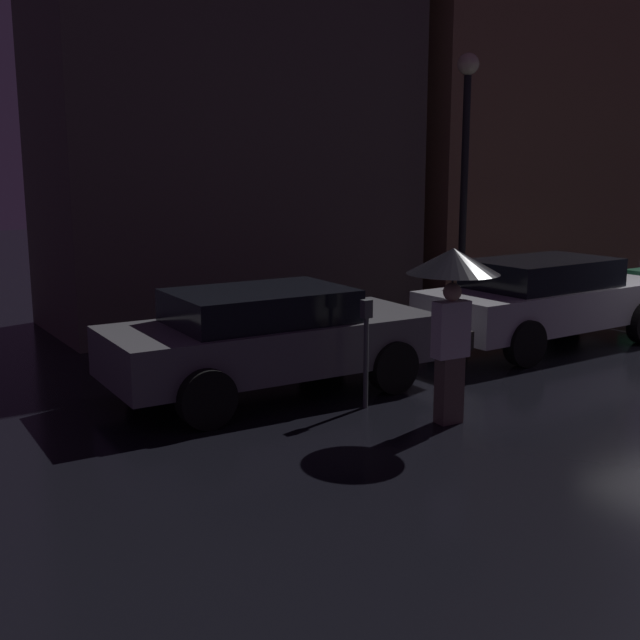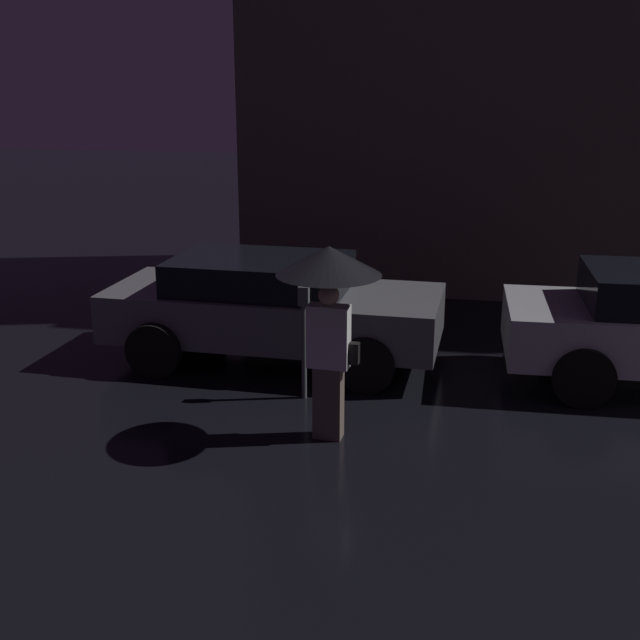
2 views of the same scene
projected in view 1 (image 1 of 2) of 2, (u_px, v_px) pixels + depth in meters
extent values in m
cube|color=#564C47|center=(229.00, 40.00, 14.71)|extent=(6.97, 3.00, 10.33)
cube|color=#8C664C|center=(512.00, 72.00, 18.60)|extent=(6.37, 3.00, 10.06)
cube|color=slate|center=(272.00, 344.00, 10.39)|extent=(4.33, 1.84, 0.62)
cube|color=black|center=(260.00, 306.00, 10.19)|extent=(2.27, 1.57, 0.42)
cylinder|color=black|center=(322.00, 342.00, 11.85)|extent=(0.69, 0.22, 0.69)
cylinder|color=black|center=(393.00, 367.00, 10.44)|extent=(0.69, 0.22, 0.69)
cylinder|color=black|center=(151.00, 367.00, 10.45)|extent=(0.69, 0.22, 0.69)
cylinder|color=black|center=(207.00, 399.00, 9.04)|extent=(0.69, 0.22, 0.69)
cube|color=#B7B7BF|center=(548.00, 305.00, 13.16)|extent=(4.59, 1.79, 0.63)
cube|color=black|center=(542.00, 273.00, 12.96)|extent=(2.40, 1.53, 0.45)
cylinder|color=black|center=(565.00, 308.00, 14.66)|extent=(0.70, 0.22, 0.70)
cylinder|color=black|center=(449.00, 324.00, 13.16)|extent=(0.70, 0.22, 0.70)
cylinder|color=black|center=(525.00, 343.00, 11.78)|extent=(0.70, 0.22, 0.70)
cube|color=#66564C|center=(449.00, 390.00, 9.23)|extent=(0.31, 0.22, 0.78)
cube|color=white|center=(451.00, 329.00, 9.09)|extent=(0.44, 0.22, 0.65)
sphere|color=tan|center=(452.00, 292.00, 9.01)|extent=(0.21, 0.21, 0.21)
cylinder|color=black|center=(452.00, 307.00, 9.04)|extent=(0.02, 0.02, 0.77)
cone|color=black|center=(453.00, 261.00, 8.94)|extent=(1.05, 1.05, 0.29)
cube|color=black|center=(466.00, 341.00, 9.25)|extent=(0.17, 0.11, 0.22)
cylinder|color=#4C5154|center=(366.00, 363.00, 9.77)|extent=(0.06, 0.06, 1.12)
cube|color=#4C5154|center=(366.00, 309.00, 9.64)|extent=(0.12, 0.10, 0.22)
cylinder|color=black|center=(464.00, 200.00, 15.21)|extent=(0.14, 0.14, 4.54)
sphere|color=#F9EAB7|center=(468.00, 64.00, 14.73)|extent=(0.40, 0.40, 0.40)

